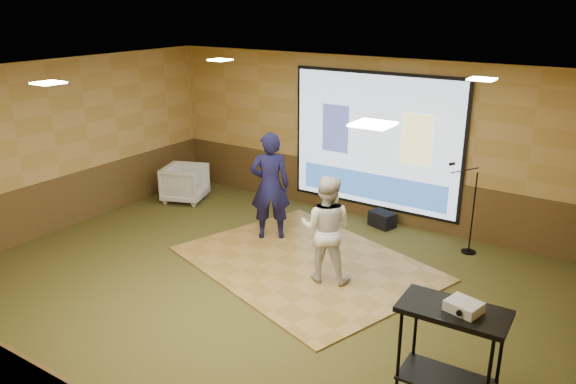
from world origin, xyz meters
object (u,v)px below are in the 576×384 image
Objects in this scene: player_right at (326,229)px; banquet_chair at (185,183)px; dance_floor at (306,263)px; player_left at (270,186)px; projector_screen at (375,143)px; projector at (464,306)px; mic_stand at (468,224)px; duffel_bag at (382,219)px; av_table at (451,336)px.

player_right is 1.94× the size of banquet_chair.
dance_floor is 1.51m from player_left.
projector_screen is 5.20m from projector.
banquet_chair is (-5.58, -0.69, -0.12)m from mic_stand.
banquet_chair is 4.09m from duffel_bag.
player_right is at bearing -130.03° from banquet_chair.
projector_screen is 5.19m from av_table.
player_right reaches higher than banquet_chair.
dance_floor is 3.82m from banquet_chair.
mic_stand is 3.33× the size of duffel_bag.
dance_floor is 2.34× the size of player_right.
projector is 4.89m from duffel_bag.
banquet_chair is at bearing 162.27° from dance_floor.
banquet_chair is (-3.64, -1.18, -1.10)m from projector_screen.
mic_stand is (3.01, 1.31, -0.46)m from player_left.
av_table is at bearing 128.90° from player_right.
projector_screen is 2.23m from mic_stand.
player_left is 2.25m from duffel_bag.
banquet_chair is at bearing -162.00° from projector_screen.
mic_stand is at bearing 103.57° from av_table.
projector_screen is 3.01× the size of av_table.
mic_stand is 5.62m from banquet_chair.
dance_floor is 4.55× the size of banquet_chair.
projector is 7.31m from banquet_chair.
player_left is 2.71m from banquet_chair.
banquet_chair is 1.84× the size of duffel_bag.
projector is at bearing -55.42° from projector_screen.
projector_screen is 2.16m from player_left.
player_right reaches higher than dance_floor.
mic_stand is (1.96, 1.85, 0.48)m from dance_floor.
player_right is 4.40m from banquet_chair.
projector is 3.96m from mic_stand.
banquet_chair is at bearing -166.94° from duffel_bag.
av_table is 7.21m from banquet_chair.
player_left is at bearing -120.56° from projector_screen.
mic_stand reaches higher than projector.
projector is (0.09, 0.00, 0.36)m from av_table.
player_right is 5.11× the size of projector.
dance_floor is at bearing 117.69° from player_left.
player_right is at bearing -86.24° from duffel_bag.
projector reaches higher than av_table.
player_right is at bearing 160.16° from projector.
banquet_chair is (-6.49, 3.09, -0.43)m from av_table.
player_left is 4.71m from projector.
dance_floor is 2.12m from duffel_bag.
duffel_bag is (3.98, 0.92, -0.23)m from banquet_chair.
dance_floor is at bearing -128.45° from banquet_chair.
duffel_bag is at bearing 157.42° from mic_stand.
av_table is 0.37m from projector.
player_right is (0.50, -2.63, -0.65)m from projector_screen.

